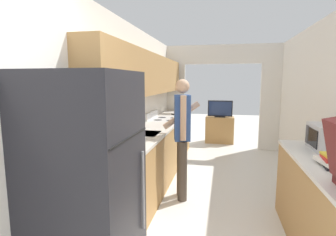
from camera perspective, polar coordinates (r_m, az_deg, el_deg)
The scene contains 11 objects.
wall_left at distance 3.88m, azimuth -8.32°, elevation 5.30°, with size 0.38×7.78×2.50m.
wall_far_with_doorway at distance 6.49m, azimuth 11.61°, elevation 6.21°, with size 3.10×0.06×2.50m.
counter_left at distance 4.41m, azimuth -2.88°, elevation -7.61°, with size 0.62×4.18×0.91m.
refrigerator at distance 2.20m, azimuth -17.26°, elevation -13.26°, with size 0.76×0.77×1.72m.
range_oven at distance 5.20m, azimuth -0.42°, elevation -5.11°, with size 0.66×0.80×1.05m.
person at distance 3.63m, azimuth 3.09°, elevation -3.85°, with size 0.54×0.43×1.67m.
microwave at distance 3.28m, azimuth 31.63°, elevation -3.65°, with size 0.35×0.45×0.28m.
book_stack at distance 2.70m, azimuth 32.76°, elevation -7.99°, with size 0.29×0.33×0.10m.
tv_cabinet at distance 7.18m, azimuth 11.15°, elevation -2.50°, with size 0.74×0.42×0.70m.
television at distance 7.06m, azimuth 11.27°, elevation 1.94°, with size 0.64×0.16×0.44m.
knife at distance 5.78m, azimuth 1.13°, elevation 0.84°, with size 0.14×0.29×0.02m.
Camera 1 is at (0.04, -1.08, 1.65)m, focal length 28.00 mm.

